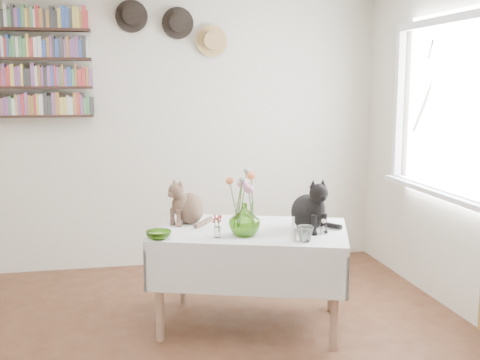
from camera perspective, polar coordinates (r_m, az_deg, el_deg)
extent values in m
cube|color=beige|center=(5.54, -7.38, 4.67)|extent=(4.04, 0.04, 2.54)
cube|color=beige|center=(1.14, 11.47, -13.27)|extent=(4.04, 0.04, 2.54)
cube|color=white|center=(4.69, 19.03, 6.50)|extent=(0.01, 1.40, 1.20)
cube|color=white|center=(4.71, 19.44, 14.17)|extent=(0.06, 1.52, 0.06)
cube|color=white|center=(4.76, 18.63, -1.09)|extent=(0.06, 1.52, 0.06)
cube|color=white|center=(5.33, 15.01, 6.96)|extent=(0.06, 0.06, 1.20)
cube|color=white|center=(4.74, 18.32, -1.10)|extent=(0.12, 1.50, 0.04)
cube|color=white|center=(4.14, 1.08, -5.02)|extent=(1.49, 1.20, 0.06)
cylinder|color=#A27D64|center=(4.02, -7.64, -10.68)|extent=(0.06, 0.06, 0.64)
cylinder|color=#A27D64|center=(3.90, 8.98, -11.35)|extent=(0.06, 0.06, 0.64)
cylinder|color=#A27D64|center=(4.64, -5.52, -7.92)|extent=(0.06, 0.06, 0.64)
cylinder|color=#A27D64|center=(4.53, 8.72, -8.39)|extent=(0.06, 0.06, 0.64)
imported|color=#74B235|center=(3.93, 0.43, -3.77)|extent=(0.28, 0.28, 0.22)
imported|color=#74B235|center=(3.90, -7.72, -5.17)|extent=(0.19, 0.19, 0.05)
imported|color=white|center=(3.81, 6.17, -5.09)|extent=(0.14, 0.14, 0.10)
cylinder|color=white|center=(3.82, 5.05, -5.15)|extent=(0.04, 0.04, 0.09)
cylinder|color=white|center=(3.81, 5.07, -4.02)|extent=(0.02, 0.02, 0.07)
cylinder|color=white|center=(3.90, -2.16, -4.96)|extent=(0.04, 0.04, 0.07)
cone|color=white|center=(4.02, 7.92, -4.56)|extent=(0.06, 0.06, 0.08)
sphere|color=beige|center=(4.01, 7.94, -3.86)|extent=(0.03, 0.03, 0.03)
cylinder|color=#4C7233|center=(3.91, -0.03, -2.43)|extent=(0.01, 0.01, 0.30)
sphere|color=pink|center=(3.88, -0.03, -0.27)|extent=(0.07, 0.07, 0.07)
cylinder|color=#4C7233|center=(3.90, 1.07, -2.77)|extent=(0.01, 0.01, 0.26)
sphere|color=pink|center=(3.88, 1.08, -0.89)|extent=(0.06, 0.06, 0.06)
cylinder|color=#4C7233|center=(3.95, 1.19, -2.04)|extent=(0.01, 0.01, 0.34)
sphere|color=orange|center=(3.92, 1.20, 0.40)|extent=(0.06, 0.06, 0.06)
cylinder|color=#4C7233|center=(3.93, -0.55, -2.29)|extent=(0.01, 0.01, 0.31)
sphere|color=orange|center=(3.90, -0.55, -0.07)|extent=(0.05, 0.05, 0.05)
cylinder|color=#4C7233|center=(3.95, 0.28, -1.80)|extent=(0.01, 0.01, 0.37)
sphere|color=#999E93|center=(3.92, 0.28, 0.85)|extent=(0.04, 0.04, 0.04)
cylinder|color=#4C7233|center=(3.87, -0.20, -2.35)|extent=(0.01, 0.01, 0.33)
sphere|color=#999E93|center=(3.84, -0.20, 0.07)|extent=(0.04, 0.04, 0.04)
cube|color=black|center=(5.44, -19.00, 5.76)|extent=(1.00, 0.16, 0.02)
cube|color=black|center=(5.43, -19.14, 8.28)|extent=(1.00, 0.16, 0.02)
cube|color=black|center=(5.44, -19.27, 10.81)|extent=(1.00, 0.16, 0.02)
cube|color=black|center=(5.45, -19.41, 13.32)|extent=(1.00, 0.16, 0.02)
cylinder|color=black|center=(5.47, -10.25, 15.04)|extent=(0.28, 0.02, 0.28)
cylinder|color=black|center=(5.43, -10.24, 15.08)|extent=(0.16, 0.08, 0.16)
cylinder|color=black|center=(5.50, -5.93, 14.58)|extent=(0.28, 0.02, 0.28)
cylinder|color=black|center=(5.46, -5.88, 14.62)|extent=(0.16, 0.08, 0.16)
cylinder|color=tan|center=(5.52, -2.72, 13.03)|extent=(0.28, 0.02, 0.28)
cylinder|color=tan|center=(5.49, -2.66, 13.06)|extent=(0.16, 0.08, 0.16)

